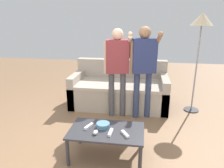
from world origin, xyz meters
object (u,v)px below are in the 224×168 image
snack_bowl (103,125)px  game_remote_wand_near (111,132)px  game_remote_wand_spare (89,126)px  coffee_table (107,133)px  player_right (144,63)px  game_remote_wand_far (125,134)px  game_remote_nunchuk (96,132)px  couch (120,90)px  floor_lamp (202,25)px  player_center (117,63)px

snack_bowl → game_remote_wand_near: 0.18m
game_remote_wand_spare → coffee_table: bearing=-7.6°
snack_bowl → player_right: 1.40m
game_remote_wand_far → player_right: bearing=82.1°
game_remote_nunchuk → couch: bearing=87.7°
coffee_table → couch: bearing=91.3°
game_remote_nunchuk → coffee_table: bearing=44.7°
player_right → couch: bearing=131.0°
snack_bowl → floor_lamp: size_ratio=0.09×
couch → game_remote_nunchuk: bearing=-92.3°
game_remote_nunchuk → player_center: bearing=86.0°
couch → game_remote_wand_spare: couch is taller
couch → floor_lamp: floor_lamp is taller
couch → floor_lamp: bearing=-3.9°
game_remote_nunchuk → game_remote_wand_spare: size_ratio=0.53×
snack_bowl → game_remote_wand_far: snack_bowl is taller
game_remote_nunchuk → game_remote_wand_near: 0.18m
coffee_table → game_remote_wand_near: (0.06, -0.08, 0.06)m
game_remote_wand_far → game_remote_wand_spare: size_ratio=0.93×
couch → player_right: 1.00m
player_right → game_remote_wand_far: size_ratio=10.58×
game_remote_wand_spare → player_right: bearing=61.0°
couch → game_remote_wand_far: bearing=-81.3°
player_center → game_remote_wand_spare: (-0.22, -1.20, -0.59)m
snack_bowl → game_remote_wand_spare: bearing=-171.4°
game_remote_wand_far → game_remote_wand_spare: same height
floor_lamp → game_remote_wand_far: 2.42m
player_right → game_remote_nunchuk: bearing=-112.0°
floor_lamp → couch: bearing=176.1°
floor_lamp → game_remote_wand_far: floor_lamp is taller
player_right → game_remote_wand_spare: bearing=-119.0°
snack_bowl → player_center: bearing=88.4°
floor_lamp → coffee_table: bearing=-129.9°
coffee_table → floor_lamp: 2.52m
game_remote_nunchuk → game_remote_wand_far: game_remote_nunchuk is taller
coffee_table → game_remote_nunchuk: (-0.12, -0.11, 0.07)m
game_remote_wand_spare → player_center: bearing=79.8°
floor_lamp → player_right: size_ratio=1.14×
player_center → game_remote_nunchuk: bearing=-94.0°
couch → floor_lamp: 1.94m
game_remote_nunchuk → player_right: (0.54, 1.34, 0.60)m
game_remote_nunchuk → game_remote_wand_near: size_ratio=0.53×
couch → coffee_table: (0.04, -1.77, 0.03)m
floor_lamp → game_remote_wand_near: 2.50m
player_right → game_remote_wand_near: 1.49m
game_remote_nunchuk → game_remote_wand_spare: (-0.12, 0.15, -0.01)m
couch → game_remote_wand_spare: 1.75m
game_remote_nunchuk → floor_lamp: (1.51, 1.78, 1.20)m
snack_bowl → game_remote_nunchuk: bearing=-109.1°
coffee_table → game_remote_wand_far: bearing=-19.7°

